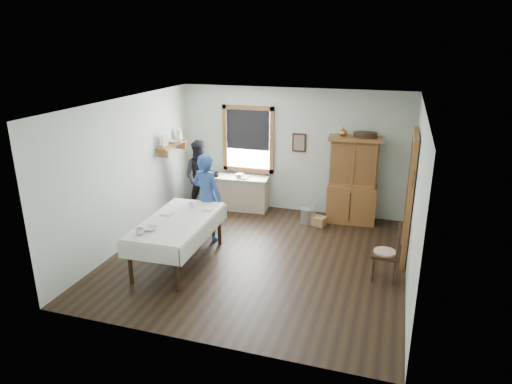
% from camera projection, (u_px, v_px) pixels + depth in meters
% --- Properties ---
extents(room, '(5.01, 5.01, 2.70)m').
position_uv_depth(room, '(258.00, 185.00, 7.64)').
color(room, black).
rests_on(room, ground).
extents(window, '(1.18, 0.07, 1.48)m').
position_uv_depth(window, '(248.00, 136.00, 10.06)').
color(window, white).
rests_on(window, room).
extents(doorway, '(0.09, 1.14, 2.22)m').
position_uv_depth(doorway, '(411.00, 194.00, 7.76)').
color(doorway, '#41362E').
rests_on(doorway, room).
extents(wall_shelf, '(0.24, 1.00, 0.44)m').
position_uv_depth(wall_shelf, '(173.00, 143.00, 9.63)').
color(wall_shelf, olive).
rests_on(wall_shelf, room).
extents(framed_picture, '(0.30, 0.04, 0.40)m').
position_uv_depth(framed_picture, '(299.00, 143.00, 9.75)').
color(framed_picture, '#341F12').
rests_on(framed_picture, room).
extents(rug_beater, '(0.01, 0.27, 0.27)m').
position_uv_depth(rug_beater, '(414.00, 171.00, 7.09)').
color(rug_beater, black).
rests_on(rug_beater, room).
extents(work_counter, '(1.35, 0.60, 0.75)m').
position_uv_depth(work_counter, '(239.00, 193.00, 10.23)').
color(work_counter, tan).
rests_on(work_counter, room).
extents(china_hutch, '(1.10, 0.58, 1.81)m').
position_uv_depth(china_hutch, '(353.00, 181.00, 9.33)').
color(china_hutch, olive).
rests_on(china_hutch, room).
extents(dining_table, '(1.12, 2.03, 0.80)m').
position_uv_depth(dining_table, '(178.00, 241.00, 7.76)').
color(dining_table, silver).
rests_on(dining_table, room).
extents(spindle_chair, '(0.46, 0.46, 0.96)m').
position_uv_depth(spindle_chair, '(385.00, 251.00, 7.21)').
color(spindle_chair, '#341F12').
rests_on(spindle_chair, room).
extents(pail, '(0.32, 0.32, 0.32)m').
position_uv_depth(pail, '(308.00, 216.00, 9.50)').
color(pail, '#A0A2A8').
rests_on(pail, room).
extents(wicker_basket, '(0.37, 0.31, 0.19)m').
position_uv_depth(wicker_basket, '(318.00, 221.00, 9.42)').
color(wicker_basket, '#A18248').
rests_on(wicker_basket, room).
extents(woman_blue, '(0.65, 0.51, 1.57)m').
position_uv_depth(woman_blue, '(207.00, 200.00, 8.56)').
color(woman_blue, navy).
rests_on(woman_blue, room).
extents(figure_dark, '(0.83, 0.71, 1.50)m').
position_uv_depth(figure_dark, '(202.00, 180.00, 9.90)').
color(figure_dark, black).
rests_on(figure_dark, room).
extents(table_cup_a, '(0.16, 0.16, 0.10)m').
position_uv_depth(table_cup_a, '(140.00, 231.00, 7.04)').
color(table_cup_a, silver).
rests_on(table_cup_a, dining_table).
extents(table_cup_b, '(0.11, 0.11, 0.09)m').
position_uv_depth(table_cup_b, '(191.00, 205.00, 8.15)').
color(table_cup_b, silver).
rests_on(table_cup_b, dining_table).
extents(table_bowl, '(0.26, 0.26, 0.06)m').
position_uv_depth(table_bowl, '(150.00, 228.00, 7.20)').
color(table_bowl, silver).
rests_on(table_bowl, dining_table).
extents(counter_book, '(0.20, 0.26, 0.02)m').
position_uv_depth(counter_book, '(239.00, 177.00, 10.09)').
color(counter_book, '#7B6652').
rests_on(counter_book, work_counter).
extents(counter_bowl, '(0.22, 0.22, 0.06)m').
position_uv_depth(counter_bowl, '(240.00, 175.00, 10.14)').
color(counter_bowl, silver).
rests_on(counter_bowl, work_counter).
extents(shelf_bowl, '(0.22, 0.22, 0.05)m').
position_uv_depth(shelf_bowl, '(173.00, 142.00, 9.63)').
color(shelf_bowl, silver).
rests_on(shelf_bowl, wall_shelf).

